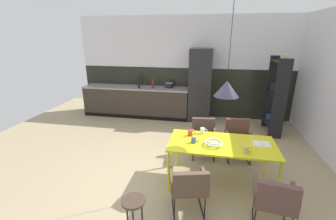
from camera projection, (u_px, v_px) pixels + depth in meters
name	position (u px, v px, depth m)	size (l,w,h in m)	color
ground_plane	(162.00, 177.00, 3.89)	(8.83, 8.83, 0.00)	tan
back_wall_splashback_dark	(185.00, 92.00, 6.77)	(6.26, 0.12, 1.43)	black
back_wall_panel_upper	(186.00, 42.00, 6.32)	(6.26, 0.12, 1.43)	silver
kitchen_counter	(136.00, 101.00, 6.77)	(3.15, 0.63, 0.89)	#372F27
refrigerator_column	(200.00, 85.00, 6.27)	(0.60, 0.60, 2.01)	#232326
dining_table	(222.00, 146.00, 3.55)	(1.66, 0.82, 0.73)	yellow
armchair_head_of_table	(204.00, 133.00, 4.48)	(0.53, 0.51, 0.75)	brown
armchair_corner_seat	(275.00, 197.00, 2.69)	(0.55, 0.53, 0.76)	brown
armchair_far_side	(238.00, 135.00, 4.37)	(0.54, 0.53, 0.79)	brown
armchair_by_stool	(189.00, 184.00, 2.95)	(0.57, 0.57, 0.73)	brown
fruit_bowl	(214.00, 143.00, 3.45)	(0.28, 0.28, 0.06)	silver
open_book	(262.00, 144.00, 3.50)	(0.26, 0.20, 0.02)	white
mug_white_ceramic	(190.00, 133.00, 3.78)	(0.12, 0.08, 0.10)	#B23D33
mug_wide_latte	(246.00, 150.00, 3.23)	(0.13, 0.09, 0.10)	gold
mug_glass_clear	(194.00, 140.00, 3.53)	(0.12, 0.07, 0.09)	#335B93
mug_dark_espresso	(203.00, 131.00, 3.86)	(0.12, 0.08, 0.10)	white
cooking_pot	(169.00, 85.00, 6.51)	(0.23, 0.23, 0.17)	black
bottle_spice_small	(139.00, 84.00, 6.43)	(0.06, 0.06, 0.27)	black
bottle_oil_tall	(139.00, 82.00, 6.68)	(0.07, 0.07, 0.34)	black
bottle_vinegar_dark	(153.00, 84.00, 6.42)	(0.07, 0.07, 0.29)	maroon
side_stool	(134.00, 204.00, 2.69)	(0.29, 0.29, 0.48)	#423326
open_shelf_unit	(276.00, 94.00, 5.40)	(0.30, 0.77, 1.95)	black
pendant_lamp_over_table_near	(227.00, 89.00, 3.23)	(0.36, 0.36, 1.32)	black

